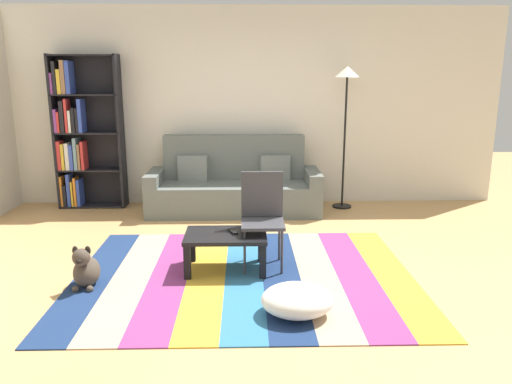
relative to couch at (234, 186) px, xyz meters
name	(u,v)px	position (x,y,z in m)	size (l,w,h in m)	color
ground_plane	(263,268)	(0.31, -2.02, -0.34)	(14.00, 14.00, 0.00)	tan
back_wall	(256,107)	(0.31, 0.53, 1.01)	(6.80, 0.10, 2.70)	silver
rug	(244,276)	(0.13, -2.23, -0.33)	(3.06, 2.41, 0.01)	navy
couch	(234,186)	(0.00, 0.00, 0.00)	(2.26, 0.80, 1.00)	#59605B
bookshelf	(80,133)	(-2.09, 0.28, 0.68)	(0.90, 0.28, 2.06)	black
coffee_table	(226,240)	(-0.04, -2.07, -0.04)	(0.76, 0.51, 0.35)	black
pouf	(297,300)	(0.53, -2.99, -0.21)	(0.55, 0.48, 0.23)	white
dog	(86,270)	(-1.24, -2.42, -0.18)	(0.22, 0.35, 0.40)	#473D33
standing_lamp	(347,91)	(1.49, 0.15, 1.25)	(0.32, 0.32, 1.90)	black
tv_remote	(233,232)	(0.03, -2.05, 0.03)	(0.04, 0.15, 0.02)	black
folding_chair	(262,211)	(0.31, -1.94, 0.20)	(0.40, 0.40, 0.90)	#38383D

